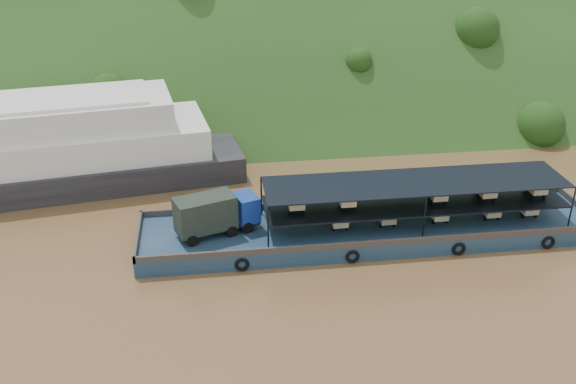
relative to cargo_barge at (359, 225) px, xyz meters
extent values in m
plane|color=brown|center=(-3.25, -0.76, -1.08)|extent=(160.00, 160.00, 0.00)
cube|color=#1D3714|center=(-3.25, 35.24, -1.08)|extent=(140.00, 39.60, 39.60)
cube|color=#142E49|center=(0.68, 0.01, -0.48)|extent=(35.00, 7.00, 1.20)
cube|color=#592D19|center=(0.68, 3.41, 0.37)|extent=(35.00, 0.20, 0.50)
cube|color=#592D19|center=(0.68, -3.39, 0.37)|extent=(35.00, 0.20, 0.50)
cube|color=#592D19|center=(-16.72, 0.01, 0.37)|extent=(0.20, 7.00, 0.50)
torus|color=black|center=(-9.32, -3.54, -0.53)|extent=(1.06, 0.26, 1.06)
torus|color=black|center=(-1.32, -3.54, -0.53)|extent=(1.06, 0.26, 1.06)
torus|color=black|center=(6.68, -3.54, -0.53)|extent=(1.06, 0.26, 1.06)
torus|color=black|center=(13.68, -3.54, -0.53)|extent=(1.06, 0.26, 1.06)
cylinder|color=black|center=(-12.75, -1.56, 0.57)|extent=(0.95, 0.59, 0.90)
cylinder|color=black|center=(-13.36, 0.23, 0.57)|extent=(0.95, 0.59, 0.90)
cylinder|color=black|center=(-9.85, -0.56, 0.57)|extent=(0.95, 0.59, 0.90)
cylinder|color=black|center=(-10.47, 1.23, 0.57)|extent=(0.95, 0.59, 0.90)
cylinder|color=black|center=(-8.66, -0.15, 0.57)|extent=(0.95, 0.59, 0.90)
cylinder|color=black|center=(-9.28, 1.64, 0.57)|extent=(0.95, 0.59, 0.90)
cube|color=black|center=(-10.84, 0.10, 0.71)|extent=(6.43, 3.87, 0.18)
cube|color=navy|center=(-8.63, 0.86, 1.74)|extent=(2.15, 2.54, 1.98)
cube|color=black|center=(-7.90, 1.11, 2.10)|extent=(0.64, 1.72, 0.81)
cube|color=black|center=(-11.69, -0.19, 2.01)|extent=(4.79, 3.45, 2.52)
cube|color=black|center=(4.18, 0.01, 1.78)|extent=(23.00, 5.00, 0.12)
cube|color=black|center=(4.18, 0.01, 3.42)|extent=(23.00, 5.00, 0.08)
cylinder|color=black|center=(-7.32, -2.49, 1.77)|extent=(0.12, 0.12, 3.30)
cylinder|color=black|center=(-7.32, 2.51, 1.77)|extent=(0.12, 0.12, 3.30)
cylinder|color=black|center=(4.18, -2.49, 1.77)|extent=(0.12, 0.12, 3.30)
cylinder|color=black|center=(4.18, 2.51, 1.77)|extent=(0.12, 0.12, 3.30)
cylinder|color=black|center=(15.68, -2.49, 1.77)|extent=(0.12, 0.12, 3.30)
cylinder|color=black|center=(15.68, 2.51, 1.77)|extent=(0.12, 0.12, 3.30)
cylinder|color=black|center=(-1.69, 1.06, 0.38)|extent=(0.12, 0.52, 0.52)
cylinder|color=black|center=(-2.19, -0.74, 0.38)|extent=(0.14, 0.52, 0.52)
cylinder|color=black|center=(-1.19, -0.74, 0.38)|extent=(0.14, 0.52, 0.52)
cube|color=beige|center=(-1.69, -0.39, 0.72)|extent=(1.15, 1.50, 0.44)
cube|color=#AC0B10|center=(-1.69, 0.76, 0.90)|extent=(0.55, 0.80, 0.80)
cube|color=#AC0B10|center=(-1.69, 0.56, 1.40)|extent=(0.50, 0.10, 0.10)
cylinder|color=black|center=(2.00, 1.06, 0.38)|extent=(0.12, 0.52, 0.52)
cylinder|color=black|center=(1.50, -0.74, 0.38)|extent=(0.14, 0.52, 0.52)
cylinder|color=black|center=(2.50, -0.74, 0.38)|extent=(0.14, 0.52, 0.52)
cube|color=tan|center=(2.00, -0.39, 0.72)|extent=(1.15, 1.50, 0.44)
cube|color=red|center=(2.00, 0.76, 0.90)|extent=(0.55, 0.80, 0.80)
cube|color=red|center=(2.00, 0.56, 1.40)|extent=(0.50, 0.10, 0.10)
cylinder|color=black|center=(6.13, 1.06, 0.38)|extent=(0.12, 0.52, 0.52)
cylinder|color=black|center=(5.63, -0.74, 0.38)|extent=(0.14, 0.52, 0.52)
cylinder|color=black|center=(6.63, -0.74, 0.38)|extent=(0.14, 0.52, 0.52)
cube|color=beige|center=(6.13, -0.39, 0.72)|extent=(1.15, 1.50, 0.44)
cube|color=red|center=(6.13, 0.76, 0.90)|extent=(0.55, 0.80, 0.80)
cube|color=red|center=(6.13, 0.56, 1.40)|extent=(0.50, 0.10, 0.10)
cylinder|color=black|center=(10.32, 1.06, 0.38)|extent=(0.12, 0.52, 0.52)
cylinder|color=black|center=(9.82, -0.74, 0.38)|extent=(0.14, 0.52, 0.52)
cylinder|color=black|center=(10.82, -0.74, 0.38)|extent=(0.14, 0.52, 0.52)
cube|color=beige|center=(10.32, -0.39, 0.72)|extent=(1.15, 1.50, 0.44)
cube|color=#B1280B|center=(10.32, 0.76, 0.90)|extent=(0.55, 0.80, 0.80)
cube|color=#B1280B|center=(10.32, 0.56, 1.40)|extent=(0.50, 0.10, 0.10)
cylinder|color=black|center=(13.40, 1.06, 0.38)|extent=(0.12, 0.52, 0.52)
cylinder|color=black|center=(12.90, -0.74, 0.38)|extent=(0.14, 0.52, 0.52)
cylinder|color=black|center=(13.90, -0.74, 0.38)|extent=(0.14, 0.52, 0.52)
cube|color=beige|center=(13.40, -0.39, 0.72)|extent=(1.15, 1.50, 0.44)
cube|color=red|center=(13.40, 0.76, 0.90)|extent=(0.55, 0.80, 0.80)
cube|color=red|center=(13.40, 0.56, 1.40)|extent=(0.50, 0.10, 0.10)
cylinder|color=black|center=(-5.01, 1.06, 2.10)|extent=(0.12, 0.52, 0.52)
cylinder|color=black|center=(-5.51, -0.74, 2.10)|extent=(0.14, 0.52, 0.52)
cylinder|color=black|center=(-4.51, -0.74, 2.10)|extent=(0.14, 0.52, 0.52)
cube|color=tan|center=(-5.01, -0.39, 2.44)|extent=(1.15, 1.50, 0.44)
cube|color=#AB0B12|center=(-5.01, 0.76, 2.62)|extent=(0.55, 0.80, 0.80)
cube|color=#AB0B12|center=(-5.01, 0.56, 3.12)|extent=(0.50, 0.10, 0.10)
cylinder|color=black|center=(-1.17, 1.06, 2.10)|extent=(0.12, 0.52, 0.52)
cylinder|color=black|center=(-1.67, -0.74, 2.10)|extent=(0.14, 0.52, 0.52)
cylinder|color=black|center=(-0.67, -0.74, 2.10)|extent=(0.14, 0.52, 0.52)
cube|color=beige|center=(-1.17, -0.39, 2.44)|extent=(1.15, 1.50, 0.44)
cube|color=navy|center=(-1.17, 0.76, 2.62)|extent=(0.55, 0.80, 0.80)
cube|color=navy|center=(-1.17, 0.56, 3.12)|extent=(0.50, 0.10, 0.10)
cylinder|color=black|center=(5.86, 1.06, 2.10)|extent=(0.12, 0.52, 0.52)
cylinder|color=black|center=(5.36, -0.74, 2.10)|extent=(0.14, 0.52, 0.52)
cylinder|color=black|center=(6.36, -0.74, 2.10)|extent=(0.14, 0.52, 0.52)
cube|color=#C3AC8A|center=(5.86, -0.39, 2.44)|extent=(1.15, 1.50, 0.44)
cube|color=tan|center=(5.86, 0.76, 2.62)|extent=(0.55, 0.80, 0.80)
cube|color=tan|center=(5.86, 0.56, 3.12)|extent=(0.50, 0.10, 0.10)
cylinder|color=black|center=(9.74, 1.06, 2.10)|extent=(0.12, 0.52, 0.52)
cylinder|color=black|center=(9.24, -0.74, 2.10)|extent=(0.14, 0.52, 0.52)
cylinder|color=black|center=(10.24, -0.74, 2.10)|extent=(0.14, 0.52, 0.52)
cube|color=#C3B38A|center=(9.74, -0.39, 2.44)|extent=(1.15, 1.50, 0.44)
cube|color=#B90C11|center=(9.74, 0.76, 2.62)|extent=(0.55, 0.80, 0.80)
cube|color=#B90C11|center=(9.74, 0.56, 3.12)|extent=(0.50, 0.10, 0.10)
cylinder|color=black|center=(13.81, 1.06, 2.10)|extent=(0.12, 0.52, 0.52)
cylinder|color=black|center=(13.31, -0.74, 2.10)|extent=(0.14, 0.52, 0.52)
cylinder|color=black|center=(14.31, -0.74, 2.10)|extent=(0.14, 0.52, 0.52)
cube|color=beige|center=(13.81, -0.39, 2.44)|extent=(1.15, 1.50, 0.44)
cube|color=beige|center=(13.81, 0.76, 2.62)|extent=(0.55, 0.80, 0.80)
cube|color=beige|center=(13.81, 0.56, 3.12)|extent=(0.50, 0.10, 0.10)
cube|color=black|center=(-28.21, 13.07, 0.11)|extent=(40.71, 15.63, 2.38)
cube|color=silver|center=(-28.21, 13.07, 2.69)|extent=(34.67, 13.78, 2.78)
cube|color=silver|center=(-28.21, 13.07, 5.37)|extent=(28.64, 11.92, 2.58)
cube|color=silver|center=(-28.21, 13.07, 6.81)|extent=(24.57, 10.36, 0.30)
camera|label=1|loc=(-11.20, -42.00, 24.08)|focal=40.00mm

